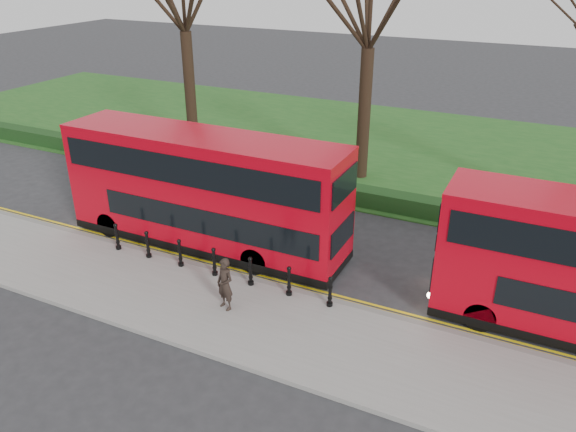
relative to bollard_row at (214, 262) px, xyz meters
The scene contains 11 objects.
ground 1.64m from the bollard_row, 116.07° to the left, with size 120.00×120.00×0.00m, color #28282B.
pavement 1.87m from the bollard_row, 111.81° to the right, with size 60.00×4.00×0.15m, color gray.
kerb 0.94m from the bollard_row, 152.08° to the left, with size 60.00×0.25×0.16m, color slate.
grass_verge 16.38m from the bollard_row, 92.31° to the left, with size 60.00×18.00×0.06m, color #1C4D19.
hedge 8.18m from the bollard_row, 94.63° to the left, with size 60.00×0.90×0.80m, color black.
yellow_line_outer 1.13m from the bollard_row, 135.45° to the left, with size 60.00×0.10×0.01m, color yellow.
yellow_line_inner 1.25m from the bollard_row, 127.84° to the left, with size 60.00×0.10×0.01m, color yellow.
tree_mid 13.76m from the bollard_row, 83.27° to the left, with size 7.31×7.31×11.42m.
bollard_row is the anchor object (origin of this frame).
bus_lead 3.03m from the bollard_row, 128.91° to the left, with size 10.99×2.52×4.37m.
pedestrian 2.09m from the bollard_row, 47.59° to the right, with size 0.63×0.41×1.73m, color black.
Camera 1 is at (10.18, -15.20, 10.28)m, focal length 35.00 mm.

